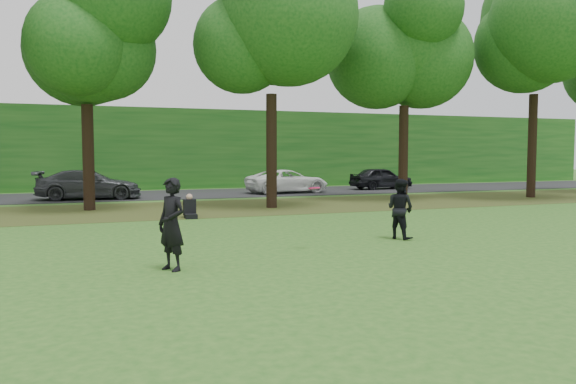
# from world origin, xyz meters

# --- Properties ---
(ground) EXTENTS (120.00, 120.00, 0.00)m
(ground) POSITION_xyz_m (0.00, 0.00, 0.00)
(ground) COLOR #275A1C
(ground) RESTS_ON ground
(leaf_litter) EXTENTS (60.00, 7.00, 0.01)m
(leaf_litter) POSITION_xyz_m (0.00, 13.00, 0.01)
(leaf_litter) COLOR #50481C
(leaf_litter) RESTS_ON ground
(street) EXTENTS (70.00, 7.00, 0.02)m
(street) POSITION_xyz_m (0.00, 21.00, 0.01)
(street) COLOR black
(street) RESTS_ON ground
(far_hedge) EXTENTS (70.00, 3.00, 5.00)m
(far_hedge) POSITION_xyz_m (0.00, 27.00, 2.50)
(far_hedge) COLOR #154C17
(far_hedge) RESTS_ON ground
(player_left) EXTENTS (0.70, 0.77, 1.78)m
(player_left) POSITION_xyz_m (-1.81, 1.39, 0.89)
(player_left) COLOR black
(player_left) RESTS_ON ground
(player_right) EXTENTS (0.84, 0.93, 1.57)m
(player_right) POSITION_xyz_m (4.41, 3.26, 0.79)
(player_right) COLOR black
(player_right) RESTS_ON ground
(parked_cars) EXTENTS (37.52, 3.82, 1.46)m
(parked_cars) POSITION_xyz_m (-2.14, 20.14, 0.71)
(parked_cars) COLOR black
(parked_cars) RESTS_ON street
(frisbee) EXTENTS (0.33, 0.33, 0.08)m
(frisbee) POSITION_xyz_m (1.61, 2.47, 1.44)
(frisbee) COLOR #FF156F
(frisbee) RESTS_ON ground
(seated_person) EXTENTS (0.45, 0.75, 0.83)m
(seated_person) POSITION_xyz_m (0.18, 9.94, 0.31)
(seated_person) COLOR black
(seated_person) RESTS_ON ground
(tree_line) EXTENTS (55.30, 7.90, 12.31)m
(tree_line) POSITION_xyz_m (-0.34, 12.94, 7.84)
(tree_line) COLOR black
(tree_line) RESTS_ON ground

